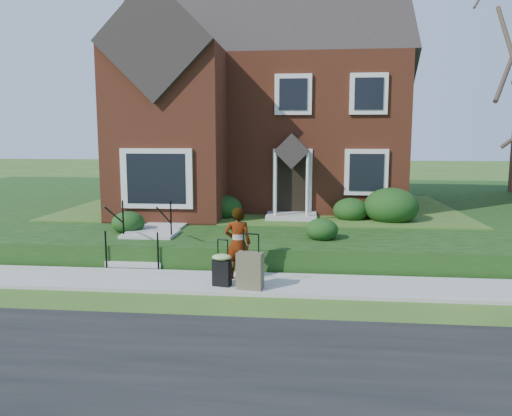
# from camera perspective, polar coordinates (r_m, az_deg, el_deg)

# --- Properties ---
(ground) EXTENTS (120.00, 120.00, 0.00)m
(ground) POSITION_cam_1_polar(r_m,az_deg,el_deg) (11.18, -3.16, -8.73)
(ground) COLOR #2D5119
(ground) RESTS_ON ground
(street) EXTENTS (60.00, 6.00, 0.01)m
(street) POSITION_cam_1_polar(r_m,az_deg,el_deg) (6.66, -10.48, -21.09)
(street) COLOR black
(street) RESTS_ON ground
(sidewalk) EXTENTS (60.00, 1.60, 0.08)m
(sidewalk) POSITION_cam_1_polar(r_m,az_deg,el_deg) (11.16, -3.16, -8.54)
(sidewalk) COLOR #9E9B93
(sidewalk) RESTS_ON ground
(terrace) EXTENTS (44.00, 20.00, 0.60)m
(terrace) POSITION_cam_1_polar(r_m,az_deg,el_deg) (21.78, 11.94, 0.20)
(terrace) COLOR black
(terrace) RESTS_ON ground
(walkway) EXTENTS (1.20, 6.00, 0.06)m
(walkway) POSITION_cam_1_polar(r_m,az_deg,el_deg) (16.33, -9.07, -1.17)
(walkway) COLOR #9E9B93
(walkway) RESTS_ON terrace
(main_house) EXTENTS (10.40, 10.20, 9.40)m
(main_house) POSITION_cam_1_polar(r_m,az_deg,el_deg) (20.36, 0.54, 13.83)
(main_house) COLOR brown
(main_house) RESTS_ON terrace
(front_steps) EXTENTS (1.40, 2.02, 1.50)m
(front_steps) POSITION_cam_1_polar(r_m,az_deg,el_deg) (13.39, -12.55, -3.98)
(front_steps) COLOR #9E9B93
(front_steps) RESTS_ON ground
(foundation_shrubs) EXTENTS (10.11, 4.26, 1.19)m
(foundation_shrubs) POSITION_cam_1_polar(r_m,az_deg,el_deg) (15.73, 2.31, 0.29)
(foundation_shrubs) COLOR black
(foundation_shrubs) RESTS_ON terrace
(woman) EXTENTS (0.63, 0.44, 1.62)m
(woman) POSITION_cam_1_polar(r_m,az_deg,el_deg) (11.14, -2.09, -4.05)
(woman) COLOR #999999
(woman) RESTS_ON sidewalk
(suitcase_black) EXTENTS (0.48, 0.43, 1.01)m
(suitcase_black) POSITION_cam_1_polar(r_m,az_deg,el_deg) (10.73, -3.93, -6.85)
(suitcase_black) COLOR black
(suitcase_black) RESTS_ON sidewalk
(suitcase_olive) EXTENTS (0.58, 0.38, 1.17)m
(suitcase_olive) POSITION_cam_1_polar(r_m,az_deg,el_deg) (10.50, -0.69, -7.16)
(suitcase_olive) COLOR brown
(suitcase_olive) RESTS_ON sidewalk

